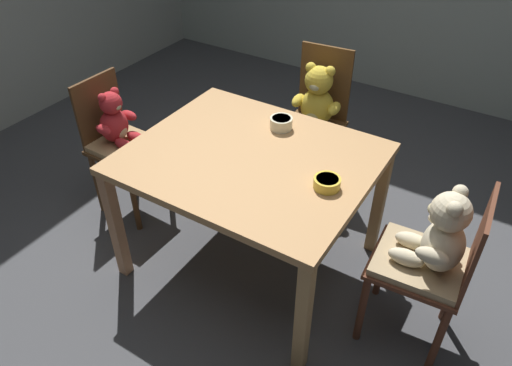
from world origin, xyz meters
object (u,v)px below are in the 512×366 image
at_px(teddy_chair_near_right, 435,249).
at_px(porridge_bowl_cream_far_center, 282,123).
at_px(porridge_bowl_yellow_near_right, 327,183).
at_px(teddy_chair_near_left, 119,134).
at_px(dining_table, 251,169).
at_px(teddy_chair_far_center, 316,107).

distance_m(teddy_chair_near_right, porridge_bowl_cream_far_center, 1.01).
bearing_deg(porridge_bowl_yellow_near_right, teddy_chair_near_left, 178.41).
xyz_separation_m(teddy_chair_near_right, porridge_bowl_yellow_near_right, (-0.52, -0.03, 0.17)).
height_order(dining_table, teddy_chair_near_left, teddy_chair_near_left).
bearing_deg(teddy_chair_near_right, porridge_bowl_yellow_near_right, 0.26).
relative_size(teddy_chair_near_left, teddy_chair_far_center, 0.93).
bearing_deg(porridge_bowl_cream_far_center, teddy_chair_near_right, -17.92).
relative_size(dining_table, porridge_bowl_cream_far_center, 9.86).
bearing_deg(porridge_bowl_cream_far_center, teddy_chair_far_center, 95.19).
distance_m(teddy_chair_near_right, teddy_chair_near_left, 1.89).
bearing_deg(teddy_chair_near_right, teddy_chair_near_left, -3.65).
height_order(dining_table, porridge_bowl_cream_far_center, porridge_bowl_cream_far_center).
bearing_deg(teddy_chair_near_left, teddy_chair_near_right, 1.65).
relative_size(dining_table, teddy_chair_far_center, 1.26).
xyz_separation_m(dining_table, teddy_chair_near_right, (0.95, 0.00, -0.07)).
bearing_deg(teddy_chair_far_center, dining_table, -2.11).
xyz_separation_m(teddy_chair_far_center, porridge_bowl_yellow_near_right, (0.48, -0.89, 0.17)).
height_order(dining_table, teddy_chair_near_right, teddy_chair_near_right).
distance_m(teddy_chair_near_left, porridge_bowl_yellow_near_right, 1.39).
height_order(teddy_chair_near_right, teddy_chair_far_center, teddy_chair_far_center).
bearing_deg(teddy_chair_near_right, porridge_bowl_cream_far_center, -21.46).
distance_m(dining_table, porridge_bowl_cream_far_center, 0.33).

